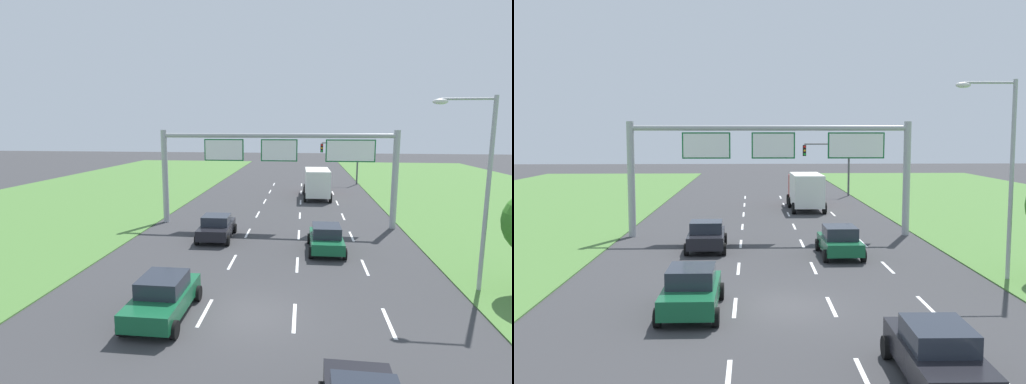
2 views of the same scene
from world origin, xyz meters
The scene contains 12 objects.
ground_plane centered at (0.00, 0.00, 0.00)m, with size 200.00×200.00×0.00m, color #38383A.
lane_dashes_inner_left centered at (-1.75, 9.00, 0.00)m, with size 0.14×56.40×0.01m.
lane_dashes_inner_right centered at (1.75, 9.00, 0.00)m, with size 0.14×56.40×0.01m.
lane_dashes_slip centered at (5.25, 9.00, 0.00)m, with size 0.14×56.40×0.01m.
car_near_red centered at (3.37, 8.55, 0.79)m, with size 2.13×4.02×1.56m.
car_lead_silver centered at (3.46, -6.49, 0.79)m, with size 2.03×4.39×1.56m.
car_mid_lane centered at (-3.57, 10.42, 0.78)m, with size 2.26×4.18×1.57m.
car_far_ahead centered at (-3.25, -0.47, 0.80)m, with size 2.12×4.18×1.60m.
box_truck centered at (3.35, 27.00, 1.64)m, with size 2.77×7.42×3.01m.
sign_gantry centered at (0.24, 14.54, 4.95)m, with size 17.24×0.44×7.00m.
traffic_light_mast centered at (6.78, 37.13, 3.87)m, with size 4.76×0.49×5.60m.
street_lamp centered at (9.44, 3.52, 5.08)m, with size 2.61×0.32×8.50m.
Camera 2 is at (-1.15, -20.04, 6.23)m, focal length 40.00 mm.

